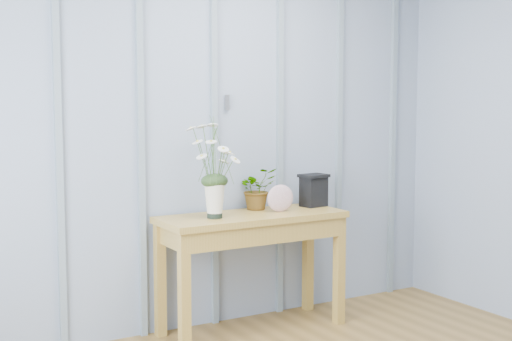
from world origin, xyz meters
TOP-DOWN VIEW (x-y plane):
  - sideboard at (0.39, 1.99)m, footprint 1.20×0.45m
  - daisy_vase at (0.12, 1.97)m, footprint 0.42×0.32m
  - spider_plant at (0.51, 2.14)m, footprint 0.26×0.22m
  - felt_disc_vessel at (0.59, 1.97)m, footprint 0.18×0.09m
  - carved_box at (0.91, 2.06)m, footprint 0.20×0.16m

SIDE VIEW (x-z plane):
  - sideboard at x=0.39m, z-range 0.26..1.01m
  - felt_disc_vessel at x=0.59m, z-range 0.75..0.93m
  - carved_box at x=0.91m, z-range 0.75..0.97m
  - spider_plant at x=0.51m, z-range 0.75..1.03m
  - daisy_vase at x=0.12m, z-range 0.82..1.41m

